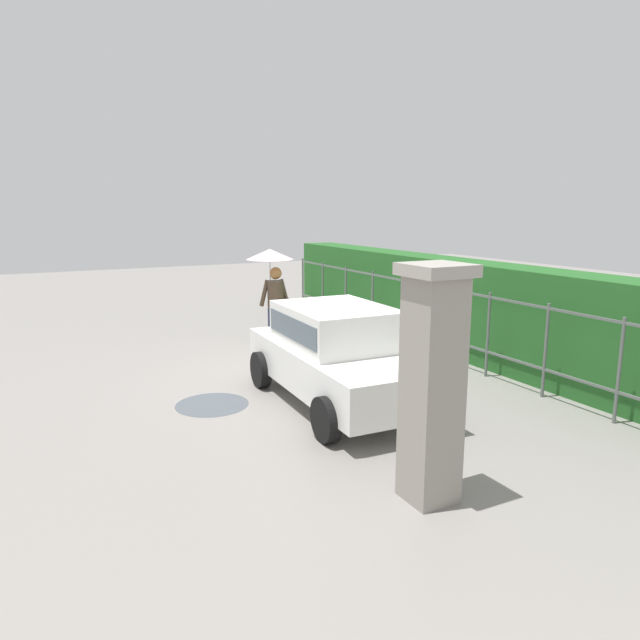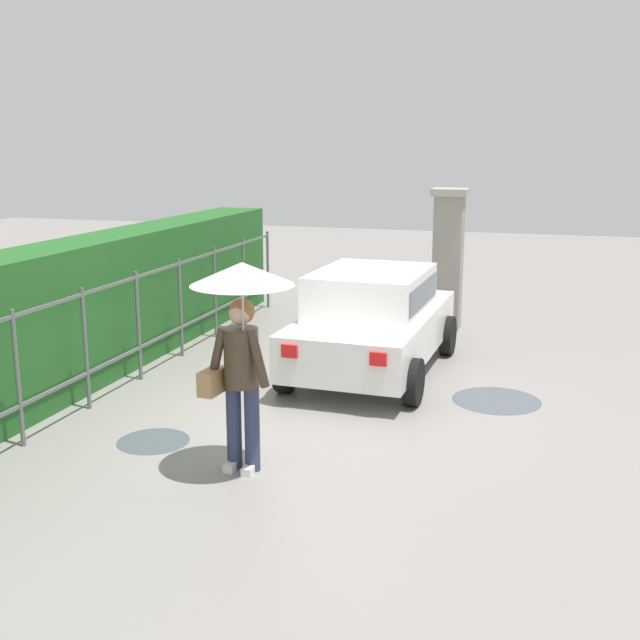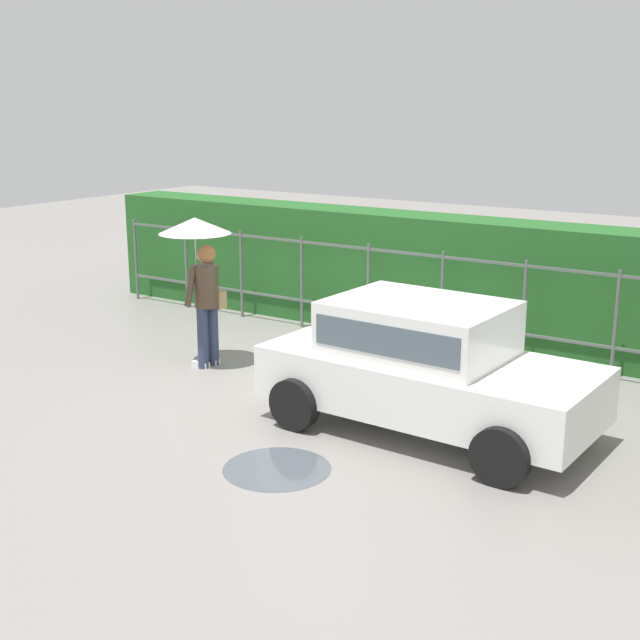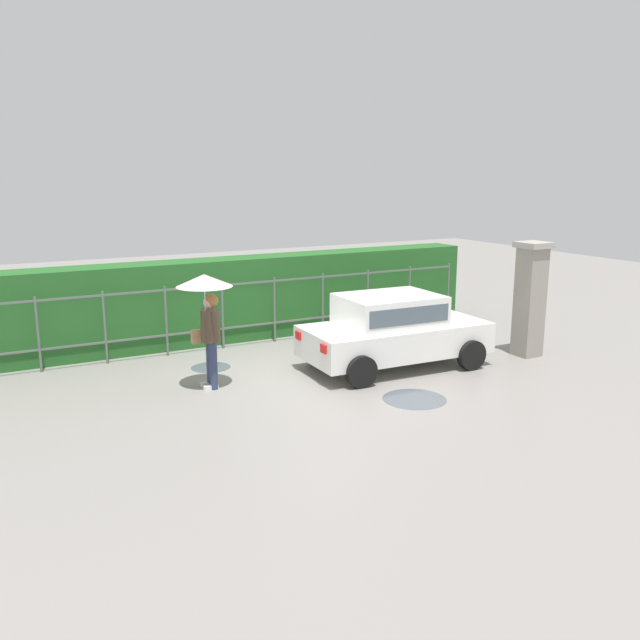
% 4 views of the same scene
% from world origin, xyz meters
% --- Properties ---
extents(ground_plane, '(40.00, 40.00, 0.00)m').
position_xyz_m(ground_plane, '(0.00, 0.00, 0.00)').
color(ground_plane, gray).
extents(car, '(3.79, 1.97, 1.48)m').
position_xyz_m(car, '(1.62, -0.24, 0.80)').
color(car, white).
rests_on(car, ground).
extents(pedestrian, '(0.98, 0.98, 2.10)m').
position_xyz_m(pedestrian, '(-2.04, 0.21, 1.56)').
color(pedestrian, '#2D3856').
rests_on(pedestrian, ground).
extents(gate_pillar, '(0.60, 0.60, 2.42)m').
position_xyz_m(gate_pillar, '(4.65, -0.87, 1.24)').
color(gate_pillar, gray).
rests_on(gate_pillar, ground).
extents(fence_section, '(11.34, 0.05, 1.50)m').
position_xyz_m(fence_section, '(-0.23, 2.73, 0.83)').
color(fence_section, '#59605B').
rests_on(fence_section, ground).
extents(hedge_row, '(12.29, 0.90, 1.90)m').
position_xyz_m(hedge_row, '(-0.23, 3.46, 0.95)').
color(hedge_row, '#235B23').
rests_on(hedge_row, ground).
extents(puddle_near, '(1.11, 1.11, 0.00)m').
position_xyz_m(puddle_near, '(0.88, -2.02, 0.00)').
color(puddle_near, '#4C545B').
rests_on(puddle_near, ground).
extents(puddle_far, '(0.79, 0.79, 0.00)m').
position_xyz_m(puddle_far, '(-1.59, 1.46, 0.00)').
color(puddle_far, '#4C545B').
rests_on(puddle_far, ground).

